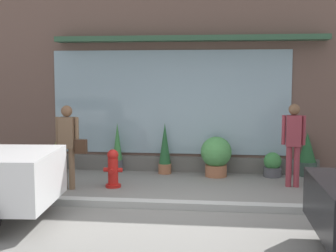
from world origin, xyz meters
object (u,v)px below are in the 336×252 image
Objects in this scene: pedestrian_with_handbag at (68,140)px; potted_plant_doorstep at (165,149)px; potted_plant_corner_tall at (307,155)px; potted_plant_window_right at (117,148)px; potted_plant_window_center at (272,165)px; fire_hydrant at (113,169)px; potted_plant_low_front at (58,152)px; potted_plant_by_entrance at (216,155)px; pedestrian_passerby at (293,138)px.

pedestrian_with_handbag is 1.41× the size of potted_plant_doorstep.
potted_plant_window_right is at bearing -179.62° from potted_plant_corner_tall.
potted_plant_doorstep is (-2.49, 0.06, 0.31)m from potted_plant_window_center.
potted_plant_doorstep reaches higher than potted_plant_corner_tall.
potted_plant_low_front reaches higher than fire_hydrant.
fire_hydrant is 0.67× the size of potted_plant_window_right.
potted_plant_window_right is 3.67m from potted_plant_window_center.
potted_plant_corner_tall is at bearing 21.60° from fire_hydrant.
potted_plant_low_front is at bearing -176.57° from potted_plant_corner_tall.
potted_plant_by_entrance is at bearing 32.05° from fire_hydrant.
potted_plant_window_center is at bearing 26.66° from pedestrian_with_handbag.
fire_hydrant is 0.46× the size of pedestrian_passerby.
potted_plant_window_center is at bearing -164.68° from potted_plant_corner_tall.
pedestrian_passerby reaches higher than potted_plant_doorstep.
potted_plant_corner_tall is (5.82, 0.35, -0.01)m from potted_plant_low_front.
pedestrian_with_handbag is 2.51m from potted_plant_doorstep.
pedestrian_with_handbag reaches higher than fire_hydrant.
pedestrian_with_handbag is 1.68× the size of potted_plant_low_front.
pedestrian_with_handbag is (-0.85, -0.27, 0.61)m from fire_hydrant.
potted_plant_window_right is (0.57, 1.89, -0.43)m from pedestrian_with_handbag.
pedestrian_with_handbag is at bearing -158.05° from potted_plant_window_center.
fire_hydrant is 4.49m from potted_plant_corner_tall.
fire_hydrant is 1.66m from potted_plant_window_right.
potted_plant_doorstep is (2.53, 0.19, 0.10)m from potted_plant_low_front.
potted_plant_doorstep reaches higher than potted_plant_low_front.
pedestrian_passerby reaches higher than potted_plant_low_front.
pedestrian_with_handbag reaches higher than potted_plant_by_entrance.
pedestrian_with_handbag is 0.99× the size of pedestrian_passerby.
potted_plant_corner_tall is 1.09× the size of potted_plant_by_entrance.
potted_plant_low_front is (-1.64, 1.30, 0.10)m from fire_hydrant.
fire_hydrant is at bearing 11.34° from pedestrian_passerby.
pedestrian_passerby is at bearing -71.78° from potted_plant_window_center.
potted_plant_window_right is at bearing 172.54° from potted_plant_by_entrance.
potted_plant_doorstep is (-3.29, -0.16, 0.11)m from potted_plant_corner_tall.
fire_hydrant is at bearing 22.28° from pedestrian_with_handbag.
potted_plant_window_right reaches higher than potted_plant_window_center.
potted_plant_low_front is 1.01× the size of potted_plant_corner_tall.
potted_plant_window_right is 1.18m from potted_plant_doorstep.
pedestrian_passerby is 1.88× the size of potted_plant_by_entrance.
pedestrian_passerby is at bearing -19.81° from potted_plant_doorstep.
potted_plant_window_right reaches higher than potted_plant_low_front.
potted_plant_corner_tall reaches higher than fire_hydrant.
pedestrian_passerby is (3.69, 0.48, 0.63)m from fire_hydrant.
pedestrian_with_handbag is at bearing -63.10° from potted_plant_low_front.
potted_plant_window_right is at bearing 177.04° from potted_plant_window_center.
potted_plant_by_entrance is at bearing -170.70° from potted_plant_corner_tall.
fire_hydrant is 2.47m from potted_plant_by_entrance.
fire_hydrant is 0.78× the size of potted_plant_low_front.
potted_plant_low_front is 3.74m from potted_plant_by_entrance.
potted_plant_doorstep is at bearing 4.23° from potted_plant_low_front.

